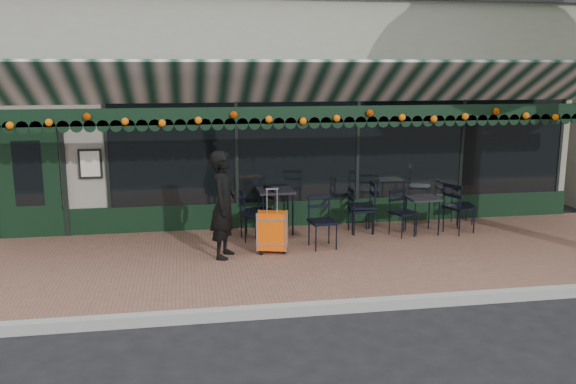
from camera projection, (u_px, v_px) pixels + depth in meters
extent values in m
plane|color=black|center=(337.00, 310.00, 8.31)|extent=(80.00, 80.00, 0.00)
cube|color=brown|center=(308.00, 260.00, 10.22)|extent=(18.00, 4.00, 0.15)
cube|color=#9E9E99|center=(339.00, 307.00, 8.21)|extent=(18.00, 0.16, 0.15)
cube|color=gray|center=(261.00, 107.00, 15.58)|extent=(12.00, 8.00, 4.50)
cube|color=black|center=(348.00, 149.00, 12.01)|extent=(9.20, 0.04, 2.00)
cube|color=black|center=(29.00, 179.00, 11.10)|extent=(1.10, 0.07, 2.20)
cube|color=silver|center=(90.00, 164.00, 11.20)|extent=(0.42, 0.04, 0.55)
cube|color=black|center=(302.00, 115.00, 10.24)|extent=(12.00, 0.03, 0.28)
cylinder|color=orange|center=(303.00, 116.00, 10.19)|extent=(11.60, 0.12, 0.12)
imported|color=black|center=(224.00, 205.00, 9.96)|extent=(0.62, 0.75, 1.78)
cube|color=#FF5608|center=(272.00, 231.00, 10.28)|extent=(0.54, 0.38, 0.65)
cube|color=black|center=(272.00, 251.00, 10.35)|extent=(0.54, 0.38, 0.06)
cube|color=silver|center=(272.00, 200.00, 10.18)|extent=(0.22, 0.09, 0.40)
cube|color=black|center=(423.00, 198.00, 11.44)|extent=(0.56, 0.56, 0.04)
cylinder|color=black|center=(415.00, 220.00, 11.25)|extent=(0.03, 0.03, 0.66)
cylinder|color=black|center=(439.00, 219.00, 11.33)|extent=(0.03, 0.03, 0.66)
cylinder|color=black|center=(406.00, 214.00, 11.70)|extent=(0.03, 0.03, 0.66)
cylinder|color=black|center=(429.00, 213.00, 11.78)|extent=(0.03, 0.03, 0.66)
cube|color=black|center=(276.00, 191.00, 11.49)|extent=(0.67, 0.67, 0.04)
cylinder|color=black|center=(263.00, 216.00, 11.26)|extent=(0.03, 0.03, 0.79)
cylinder|color=black|center=(293.00, 215.00, 11.35)|extent=(0.03, 0.03, 0.79)
cylinder|color=black|center=(259.00, 209.00, 11.80)|extent=(0.03, 0.03, 0.79)
cylinder|color=black|center=(288.00, 208.00, 11.89)|extent=(0.03, 0.03, 0.79)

